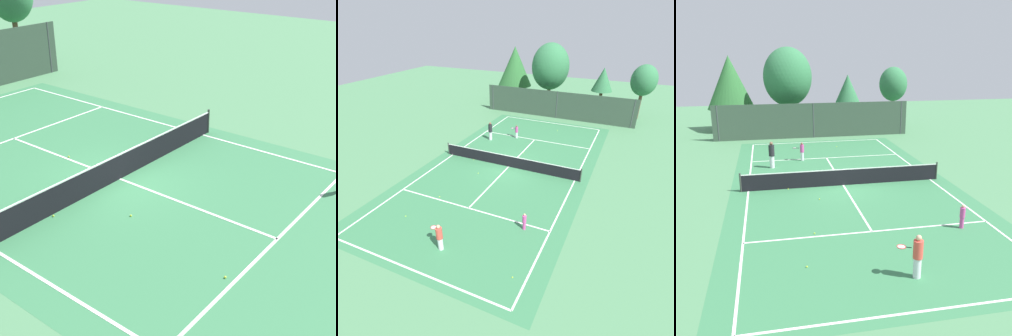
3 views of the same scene
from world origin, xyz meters
TOP-DOWN VIEW (x-y plane):
  - ground_plane at (0.00, 0.00)m, footprint 80.00×80.00m
  - court_surface at (0.00, 0.00)m, footprint 13.00×25.00m
  - tennis_net at (0.00, 0.00)m, footprint 11.90×0.10m
  - perimeter_fence at (0.00, 14.00)m, footprint 18.00×0.12m
  - tree_0 at (-2.03, 17.22)m, footprint 4.67×4.26m
  - tree_1 at (8.91, 17.90)m, footprint 2.92×2.76m
  - tree_2 at (-7.62, 19.11)m, footprint 4.63×4.63m
  - tree_3 at (4.29, 19.00)m, footprint 2.56×2.56m
  - player_0 at (-4.05, 4.56)m, footprint 0.39×0.39m
  - player_1 at (0.55, -10.19)m, footprint 0.91×0.63m
  - player_2 at (4.04, -6.81)m, footprint 0.24×0.24m
  - player_3 at (-1.87, 6.08)m, footprint 0.87×0.49m
  - tennis_ball_0 at (1.40, 9.80)m, footprint 0.07×0.07m
  - tennis_ball_1 at (0.14, 2.95)m, footprint 0.07×0.07m
  - tennis_ball_2 at (-3.26, -0.13)m, footprint 0.07×0.07m
  - tennis_ball_3 at (-3.12, -8.79)m, footprint 0.07×0.07m
  - tennis_ball_4 at (-1.72, -2.09)m, footprint 0.07×0.07m
  - tennis_ball_5 at (4.84, -10.38)m, footprint 0.07×0.07m
  - tennis_ball_6 at (-2.50, -6.13)m, footprint 0.07×0.07m
  - tennis_ball_7 at (-5.17, 2.23)m, footprint 0.07×0.07m

SIDE VIEW (x-z plane):
  - ground_plane at x=0.00m, z-range 0.00..0.00m
  - court_surface at x=0.00m, z-range 0.00..0.01m
  - tennis_ball_0 at x=1.40m, z-range 0.00..0.07m
  - tennis_ball_1 at x=0.14m, z-range 0.00..0.07m
  - tennis_ball_2 at x=-3.26m, z-range 0.00..0.07m
  - tennis_ball_3 at x=-3.12m, z-range 0.00..0.07m
  - tennis_ball_4 at x=-1.72m, z-range 0.00..0.07m
  - tennis_ball_5 at x=4.84m, z-range 0.00..0.07m
  - tennis_ball_6 at x=-2.50m, z-range 0.00..0.07m
  - tennis_ball_7 at x=-5.17m, z-range 0.00..0.07m
  - tennis_net at x=0.00m, z-range -0.04..1.06m
  - player_2 at x=4.04m, z-range 0.01..1.12m
  - player_3 at x=-1.87m, z-range 0.03..1.37m
  - player_1 at x=0.55m, z-range 0.03..1.65m
  - player_0 at x=-4.05m, z-range 0.02..1.85m
  - perimeter_fence at x=0.00m, z-range 0.00..3.20m
  - tree_3 at x=4.29m, z-range 1.25..6.71m
  - tree_1 at x=8.91m, z-range 1.34..7.59m
  - tree_2 at x=-7.62m, z-range 1.11..8.51m
  - tree_0 at x=-2.03m, z-range 1.27..9.46m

